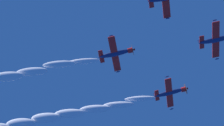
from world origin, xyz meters
name	(u,v)px	position (x,y,z in m)	size (l,w,h in m)	color
airplane_lead	(218,39)	(5.21, 0.59, 62.16)	(7.96, 7.18, 2.39)	navy
airplane_left_wingman	(171,92)	(-2.98, -12.16, 63.72)	(7.94, 7.15, 2.73)	navy
airplane_slot_tail	(117,53)	(10.93, -17.59, 63.16)	(7.98, 7.17, 2.54)	navy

